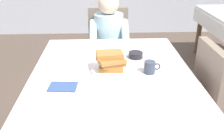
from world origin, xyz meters
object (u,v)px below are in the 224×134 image
object	(u,v)px
chair_diner	(108,45)
fork_left_of_plate	(84,72)
plate_breakfast	(111,70)
dining_table_main	(113,86)
syrup_pitcher	(76,59)
cup_coffee	(150,67)
breakfast_stack	(111,61)
spoon_near_edge	(116,98)
diner_person	(109,38)
chair_right_side	(219,99)
bowl_butter	(136,55)
knife_right_of_plate	(139,71)

from	to	relation	value
chair_diner	fork_left_of_plate	size ratio (longest dim) A/B	5.17
chair_diner	plate_breakfast	world-z (taller)	chair_diner
fork_left_of_plate	dining_table_main	bearing A→B (deg)	-103.36
syrup_pitcher	fork_left_of_plate	world-z (taller)	syrup_pitcher
dining_table_main	cup_coffee	world-z (taller)	cup_coffee
chair_diner	syrup_pitcher	size ratio (longest dim) A/B	11.62
dining_table_main	syrup_pitcher	size ratio (longest dim) A/B	19.05
plate_breakfast	breakfast_stack	xyz separation A→B (m)	(-0.00, -0.00, 0.07)
syrup_pitcher	fork_left_of_plate	size ratio (longest dim) A/B	0.44
spoon_near_edge	syrup_pitcher	bearing A→B (deg)	131.19
diner_person	fork_left_of_plate	xyz separation A→B (m)	(-0.20, -0.97, 0.07)
diner_person	syrup_pitcher	bearing A→B (deg)	71.83
chair_right_side	fork_left_of_plate	size ratio (longest dim) A/B	5.17
chair_diner	bowl_butter	distance (m)	0.93
breakfast_stack	knife_right_of_plate	world-z (taller)	breakfast_stack
plate_breakfast	chair_diner	bearing A→B (deg)	89.31
cup_coffee	plate_breakfast	bearing A→B (deg)	170.89
bowl_butter	plate_breakfast	bearing A→B (deg)	-130.76
fork_left_of_plate	spoon_near_edge	size ratio (longest dim) A/B	1.20
diner_person	plate_breakfast	world-z (taller)	diner_person
plate_breakfast	syrup_pitcher	world-z (taller)	syrup_pitcher
chair_diner	knife_right_of_plate	size ratio (longest dim) A/B	4.65
chair_diner	cup_coffee	world-z (taller)	chair_diner
breakfast_stack	chair_right_side	bearing A→B (deg)	-4.46
syrup_pitcher	spoon_near_edge	bearing A→B (deg)	-61.62
bowl_butter	spoon_near_edge	xyz separation A→B (m)	(-0.19, -0.58, -0.02)
plate_breakfast	spoon_near_edge	bearing A→B (deg)	-88.41
chair_right_side	bowl_butter	size ratio (longest dim) A/B	8.45
chair_diner	chair_right_side	xyz separation A→B (m)	(0.76, -1.17, 0.00)
cup_coffee	knife_right_of_plate	xyz separation A→B (m)	(-0.07, 0.02, -0.04)
diner_person	breakfast_stack	size ratio (longest dim) A/B	5.38
plate_breakfast	cup_coffee	distance (m)	0.27
breakfast_stack	fork_left_of_plate	world-z (taller)	breakfast_stack
chair_right_side	cup_coffee	size ratio (longest dim) A/B	8.23
cup_coffee	syrup_pitcher	distance (m)	0.54
chair_right_side	plate_breakfast	xyz separation A→B (m)	(-0.78, 0.06, 0.22)
plate_breakfast	knife_right_of_plate	distance (m)	0.19
chair_right_side	fork_left_of_plate	distance (m)	0.99
cup_coffee	knife_right_of_plate	distance (m)	0.08
diner_person	cup_coffee	size ratio (longest dim) A/B	9.91
cup_coffee	fork_left_of_plate	xyz separation A→B (m)	(-0.45, 0.02, -0.04)
syrup_pitcher	knife_right_of_plate	distance (m)	0.47
dining_table_main	bowl_butter	bearing A→B (deg)	56.59
bowl_butter	knife_right_of_plate	bearing A→B (deg)	-91.89
syrup_pitcher	fork_left_of_plate	xyz separation A→B (m)	(0.06, -0.16, -0.04)
chair_diner	breakfast_stack	xyz separation A→B (m)	(-0.02, -1.11, 0.29)
diner_person	cup_coffee	world-z (taller)	diner_person
diner_person	bowl_butter	world-z (taller)	diner_person
chair_diner	chair_right_side	distance (m)	1.40
bowl_butter	syrup_pitcher	bearing A→B (deg)	-168.20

